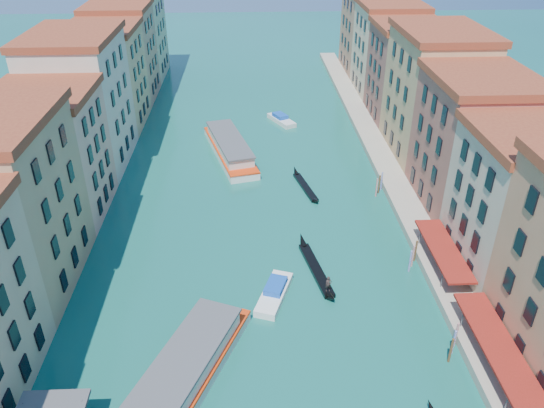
% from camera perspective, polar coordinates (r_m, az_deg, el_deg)
% --- Properties ---
extents(left_bank_palazzos, '(12.80, 128.40, 21.00)m').
position_cam_1_polar(left_bank_palazzos, '(84.18, -20.78, 8.43)').
color(left_bank_palazzos, beige).
rests_on(left_bank_palazzos, ground).
extents(right_bank_palazzos, '(12.80, 128.40, 21.00)m').
position_cam_1_polar(right_bank_palazzos, '(85.74, 18.17, 9.31)').
color(right_bank_palazzos, '#AD4E41').
rests_on(right_bank_palazzos, ground).
extents(quay, '(4.00, 140.00, 1.00)m').
position_cam_1_polar(quay, '(86.89, 12.25, 3.76)').
color(quay, '#ABA18A').
rests_on(quay, ground).
extents(restaurant_awnings, '(3.20, 44.55, 3.12)m').
position_cam_1_polar(restaurant_awnings, '(53.24, 23.50, -14.49)').
color(restaurant_awnings, maroon).
rests_on(restaurant_awnings, ground).
extents(mooring_poles_right, '(1.44, 54.24, 3.20)m').
position_cam_1_polar(mooring_poles_right, '(56.98, 17.98, -12.09)').
color(mooring_poles_right, '#52381C').
rests_on(mooring_poles_right, ground).
extents(vaporetto_near, '(12.73, 21.40, 3.15)m').
position_cam_1_polar(vaporetto_near, '(49.82, -9.91, -18.14)').
color(vaporetto_near, beige).
rests_on(vaporetto_near, ground).
extents(vaporetto_far, '(9.88, 21.33, 3.10)m').
position_cam_1_polar(vaporetto_far, '(90.39, -4.57, 6.08)').
color(vaporetto_far, white).
rests_on(vaporetto_far, ground).
extents(gondola_fore, '(3.58, 13.30, 2.67)m').
position_cam_1_polar(gondola_fore, '(62.84, 4.76, -6.91)').
color(gondola_fore, black).
rests_on(gondola_fore, ground).
extents(gondola_far, '(3.47, 11.47, 1.64)m').
position_cam_1_polar(gondola_far, '(80.24, 3.56, 1.97)').
color(gondola_far, black).
rests_on(gondola_far, ground).
extents(motorboat_mid, '(4.69, 7.80, 1.54)m').
position_cam_1_polar(motorboat_mid, '(58.99, 0.26, -9.47)').
color(motorboat_mid, white).
rests_on(motorboat_mid, ground).
extents(motorboat_far, '(5.45, 7.70, 1.54)m').
position_cam_1_polar(motorboat_far, '(104.39, 1.00, 9.11)').
color(motorboat_far, silver).
rests_on(motorboat_far, ground).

